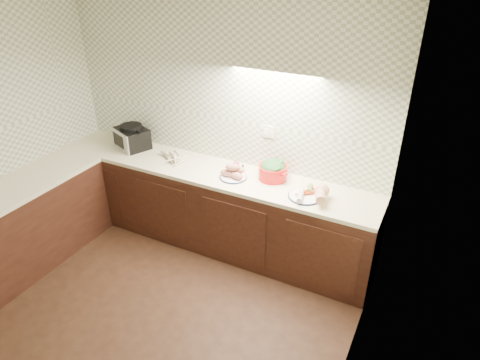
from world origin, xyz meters
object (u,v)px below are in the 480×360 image
at_px(sweet_potato_plate, 233,172).
at_px(veg_plate, 314,192).
at_px(dutch_oven, 273,170).
at_px(toaster_oven, 132,137).
at_px(onion_bowl, 237,167).
at_px(parsnip_pile, 175,156).

bearing_deg(sweet_potato_plate, veg_plate, -0.59).
bearing_deg(dutch_oven, veg_plate, 4.58).
relative_size(toaster_oven, dutch_oven, 1.24).
relative_size(sweet_potato_plate, veg_plate, 0.70).
xyz_separation_m(dutch_oven, veg_plate, (0.48, -0.17, -0.04)).
distance_m(onion_bowl, veg_plate, 0.90).
bearing_deg(parsnip_pile, dutch_oven, 2.86).
distance_m(onion_bowl, dutch_oven, 0.40).
bearing_deg(veg_plate, onion_bowl, 169.32).
height_order(onion_bowl, veg_plate, veg_plate).
bearing_deg(sweet_potato_plate, toaster_oven, 174.79).
relative_size(parsnip_pile, onion_bowl, 2.74).
relative_size(onion_bowl, dutch_oven, 0.35).
height_order(onion_bowl, dutch_oven, dutch_oven).
distance_m(parsnip_pile, sweet_potato_plate, 0.79).
relative_size(parsnip_pile, veg_plate, 0.93).
bearing_deg(onion_bowl, parsnip_pile, -175.67).
bearing_deg(onion_bowl, sweet_potato_plate, -76.21).
bearing_deg(veg_plate, sweet_potato_plate, 179.41).
xyz_separation_m(toaster_oven, dutch_oven, (1.75, 0.03, -0.03)).
height_order(parsnip_pile, onion_bowl, onion_bowl).
bearing_deg(sweet_potato_plate, dutch_oven, 23.67).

